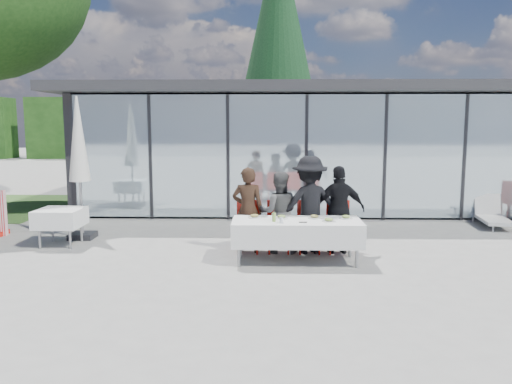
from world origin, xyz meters
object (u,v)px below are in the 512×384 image
plate_extra (329,220)px  diner_b (279,212)px  juice_bottle (274,217)px  dining_table (297,232)px  plate_c (315,217)px  diner_chair_c (309,224)px  folded_eyeglasses (303,222)px  diner_chair_d (338,224)px  spare_table_left (60,218)px  diner_chair_b (279,224)px  plate_a (255,216)px  diner_c (310,205)px  plate_d (346,217)px  lounger (492,215)px  conifer_tree (278,38)px  diner_d (339,210)px  diner_a (248,210)px  market_umbrella (79,148)px  plate_b (282,217)px  diner_chair_a (248,223)px

plate_extra → diner_b: bearing=136.7°
juice_bottle → dining_table: bearing=19.5°
diner_b → plate_c: diner_b is taller
diner_chair_c → folded_eyeglasses: diner_chair_c is taller
diner_chair_d → spare_table_left: bearing=176.0°
diner_chair_b → plate_a: 0.74m
diner_c → juice_bottle: diner_c is taller
diner_c → diner_chair_d: size_ratio=1.88×
plate_d → lounger: bearing=38.5°
dining_table → spare_table_left: 4.81m
diner_chair_d → juice_bottle: diner_chair_d is taller
lounger → conifer_tree: bearing=117.8°
plate_extra → dining_table: bearing=166.1°
diner_chair_d → plate_extra: 0.96m
diner_chair_b → plate_c: bearing=-42.4°
diner_d → lounger: 4.88m
plate_d → conifer_tree: size_ratio=0.02×
diner_a → plate_a: (0.14, -0.45, -0.04)m
juice_bottle → spare_table_left: juice_bottle is taller
plate_c → juice_bottle: (-0.73, -0.32, 0.05)m
diner_b → diner_chair_d: bearing=-175.1°
diner_chair_c → conifer_tree: bearing=91.7°
diner_c → plate_c: size_ratio=7.61×
dining_table → market_umbrella: size_ratio=0.75×
diner_chair_c → diner_d: size_ratio=0.59×
plate_b → plate_extra: (0.81, -0.28, 0.00)m
diner_a → diner_chair_b: diner_a is taller
conifer_tree → diner_chair_a: bearing=-93.8°
dining_table → plate_a: bearing=164.4°
diner_chair_a → juice_bottle: size_ratio=6.37×
plate_a → plate_c: 1.07m
diner_chair_a → diner_chair_b: size_ratio=1.00×
diner_b → juice_bottle: (-0.10, -0.80, 0.06)m
diner_b → plate_a: (-0.45, -0.45, 0.01)m
dining_table → lounger: bearing=34.3°
plate_c → plate_extra: bearing=-55.1°
diner_b → diner_c: size_ratio=0.84×
diner_chair_c → conifer_tree: size_ratio=0.09×
plate_b → juice_bottle: (-0.14, -0.28, 0.05)m
diner_c → diner_chair_c: bearing=-102.5°
plate_c → plate_d: 0.56m
plate_a → conifer_tree: (0.66, 12.56, 5.21)m
diner_b → plate_b: size_ratio=6.40×
plate_d → plate_b: bearing=-179.6°
diner_chair_c → lounger: 5.28m
plate_extra → juice_bottle: 0.95m
plate_b → market_umbrella: market_umbrella is taller
diner_c → spare_table_left: diner_c is taller
market_umbrella → diner_chair_a: bearing=-15.4°
folded_eyeglasses → plate_b: bearing=134.0°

